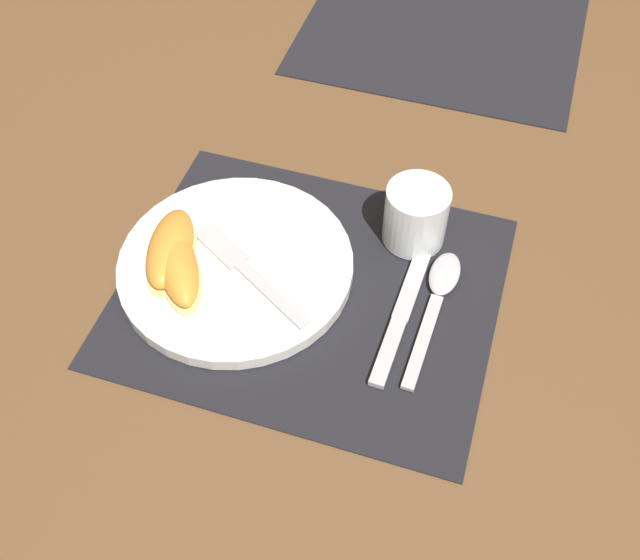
{
  "coord_description": "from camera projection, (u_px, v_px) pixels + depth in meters",
  "views": [
    {
      "loc": [
        0.17,
        -0.48,
        0.68
      ],
      "look_at": [
        0.01,
        0.0,
        0.02
      ],
      "focal_mm": 42.0,
      "sensor_mm": 36.0,
      "label": 1
    }
  ],
  "objects": [
    {
      "name": "juice_glass",
      "position": [
        415.0,
        218.0,
        0.86
      ],
      "size": [
        0.07,
        0.07,
        0.08
      ],
      "color": "silver",
      "rests_on": "placemat"
    },
    {
      "name": "citrus_wedge_0",
      "position": [
        171.0,
        250.0,
        0.84
      ],
      "size": [
        0.08,
        0.13,
        0.04
      ],
      "color": "#F4DB84",
      "rests_on": "plate"
    },
    {
      "name": "plate",
      "position": [
        234.0,
        269.0,
        0.85
      ],
      "size": [
        0.27,
        0.27,
        0.02
      ],
      "color": "white",
      "rests_on": "placemat"
    },
    {
      "name": "knife",
      "position": [
        403.0,
        309.0,
        0.82
      ],
      "size": [
        0.03,
        0.22,
        0.01
      ],
      "color": "#BCBCC1",
      "rests_on": "placemat"
    },
    {
      "name": "placemat_far",
      "position": [
        441.0,
        32.0,
        1.15
      ],
      "size": [
        0.42,
        0.35,
        0.0
      ],
      "color": "black",
      "rests_on": "ground_plane"
    },
    {
      "name": "citrus_wedge_1",
      "position": [
        177.0,
        264.0,
        0.82
      ],
      "size": [
        0.11,
        0.13,
        0.03
      ],
      "color": "#F4DB84",
      "rests_on": "plate"
    },
    {
      "name": "ground_plane",
      "position": [
        309.0,
        290.0,
        0.85
      ],
      "size": [
        3.0,
        3.0,
        0.0
      ],
      "primitive_type": "plane",
      "color": "brown"
    },
    {
      "name": "fork",
      "position": [
        244.0,
        268.0,
        0.84
      ],
      "size": [
        0.17,
        0.11,
        0.0
      ],
      "color": "#BCBCC1",
      "rests_on": "plate"
    },
    {
      "name": "spoon",
      "position": [
        439.0,
        291.0,
        0.83
      ],
      "size": [
        0.04,
        0.19,
        0.01
      ],
      "color": "#BCBCC1",
      "rests_on": "placemat"
    },
    {
      "name": "placemat",
      "position": [
        309.0,
        289.0,
        0.84
      ],
      "size": [
        0.42,
        0.35,
        0.0
      ],
      "color": "black",
      "rests_on": "ground_plane"
    }
  ]
}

